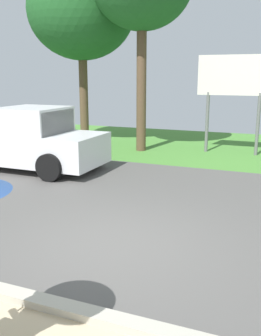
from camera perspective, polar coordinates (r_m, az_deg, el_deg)
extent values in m
cube|color=#565451|center=(8.50, 2.93, -6.11)|extent=(40.00, 8.00, 0.10)
cube|color=#4D8B38|center=(16.04, 12.51, 2.97)|extent=(40.00, 8.00, 0.10)
cube|color=#B2AD9E|center=(5.22, -12.69, -18.73)|extent=(40.00, 0.24, 0.10)
cube|color=silver|center=(12.39, -15.82, 3.15)|extent=(5.20, 2.00, 0.90)
cube|color=silver|center=(11.99, -14.16, 6.54)|extent=(1.80, 1.84, 0.90)
cube|color=#2D3842|center=(11.50, -10.72, 6.44)|extent=(0.10, 1.70, 0.77)
cylinder|color=black|center=(12.34, -6.62, 2.11)|extent=(0.76, 0.28, 0.76)
cylinder|color=black|center=(10.68, -11.79, 0.11)|extent=(0.76, 0.28, 0.76)
cylinder|color=black|center=(14.28, -18.69, 3.04)|extent=(0.76, 0.28, 0.76)
cylinder|color=slate|center=(14.71, 11.22, 6.63)|extent=(0.12, 0.12, 2.20)
cylinder|color=slate|center=(14.47, 18.25, 6.10)|extent=(0.12, 0.12, 2.20)
cube|color=silver|center=(14.46, 15.12, 13.07)|extent=(2.60, 0.10, 1.40)
cylinder|color=brown|center=(14.56, 1.61, 11.96)|extent=(0.36, 0.36, 4.81)
cylinder|color=brown|center=(16.63, -6.90, 10.62)|extent=(0.36, 0.36, 3.97)
ellipsoid|color=#1E5623|center=(16.80, -7.25, 22.13)|extent=(4.31, 4.31, 3.92)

